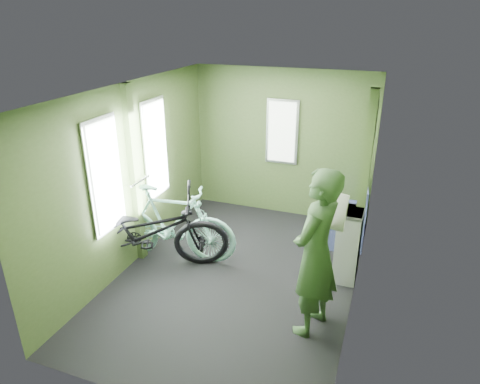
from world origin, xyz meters
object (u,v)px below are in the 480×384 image
(waste_box, at_px, (348,245))
(bicycle_mint, at_px, (174,258))
(bicycle_black, at_px, (150,268))
(passenger, at_px, (316,254))
(bench_seat, at_px, (347,222))

(waste_box, bearing_deg, bicycle_mint, -171.55)
(bicycle_black, xyz_separation_m, passenger, (2.16, -0.38, 0.88))
(bicycle_mint, bearing_deg, passenger, -117.03)
(passenger, bearing_deg, bicycle_black, -83.38)
(bench_seat, bearing_deg, passenger, -100.12)
(bicycle_black, bearing_deg, waste_box, -98.01)
(passenger, xyz_separation_m, bench_seat, (0.10, 2.06, -0.62))
(waste_box, bearing_deg, passenger, -101.90)
(waste_box, bearing_deg, bench_seat, 96.45)
(bicycle_mint, relative_size, passenger, 0.98)
(passenger, distance_m, bench_seat, 2.15)
(bicycle_mint, bearing_deg, bench_seat, -64.64)
(bicycle_mint, relative_size, bench_seat, 1.90)
(passenger, xyz_separation_m, waste_box, (0.22, 1.04, -0.42))
(bicycle_black, relative_size, bicycle_mint, 1.18)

